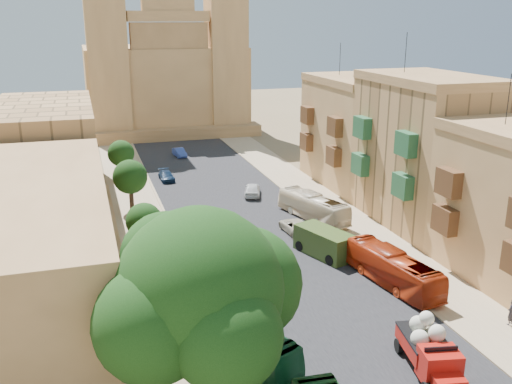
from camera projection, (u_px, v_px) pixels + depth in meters
road_surface at (244, 220)px, 54.81m from camera, size 14.00×140.00×0.01m
sidewalk_east at (334, 211)px, 57.48m from camera, size 5.00×140.00×0.01m
sidewalk_west at (144, 230)px, 52.15m from camera, size 5.00×140.00×0.01m
kerb_east at (311, 213)px, 56.76m from camera, size 0.25×140.00×0.12m
kerb_west at (171, 227)px, 52.83m from camera, size 0.25×140.00×0.12m
townhouse_c at (424, 150)px, 52.71m from camera, size 9.00×14.00×17.40m
townhouse_d at (355, 131)px, 65.72m from camera, size 9.00×14.00×15.90m
west_wall at (118, 270)px, 41.90m from camera, size 1.00×40.00×1.80m
west_building_low at (31, 246)px, 37.56m from camera, size 10.00×28.00×8.40m
west_building_mid at (47, 151)px, 61.10m from camera, size 10.00×22.00×10.00m
church at (165, 74)px, 96.48m from camera, size 28.00×22.50×36.30m
ficus_tree at (202, 296)px, 26.60m from camera, size 10.48×9.64×10.48m
street_tree_a at (167, 284)px, 34.63m from camera, size 3.07×3.07×4.71m
street_tree_b at (144, 221)px, 45.64m from camera, size 2.95×2.95×4.53m
street_tree_c at (130, 177)px, 56.46m from camera, size 3.43×3.43×5.27m
street_tree_d at (121, 154)px, 67.52m from camera, size 3.15×3.15×4.84m
red_truck at (430, 350)px, 30.84m from camera, size 3.15×5.84×3.25m
olive_pickup at (324, 243)px, 46.49m from camera, size 3.87×5.67×2.15m
bus_green_north at (240, 338)px, 32.44m from camera, size 5.23×8.65×2.38m
bus_red_east at (393, 269)px, 41.15m from camera, size 3.48×9.31×2.53m
bus_cream_east at (313, 207)px, 54.81m from camera, size 4.47×9.02×2.45m
car_blue_a at (258, 249)px, 46.30m from camera, size 1.67×3.95×1.33m
car_white_a at (224, 223)px, 52.16m from camera, size 2.07×4.34×1.38m
car_cream at (296, 226)px, 51.44m from camera, size 2.34×4.54×1.22m
car_dkblue at (166, 176)px, 68.10m from camera, size 1.66×3.87×1.11m
car_white_b at (252, 189)px, 62.22m from camera, size 2.86×4.43×1.40m
car_blue_b at (180, 152)px, 79.82m from camera, size 1.66×3.70×1.18m
pedestrian_a at (511, 312)px, 35.91m from camera, size 0.74×0.63×1.73m
pedestrian_c at (401, 269)px, 41.98m from camera, size 0.52×1.11×1.85m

